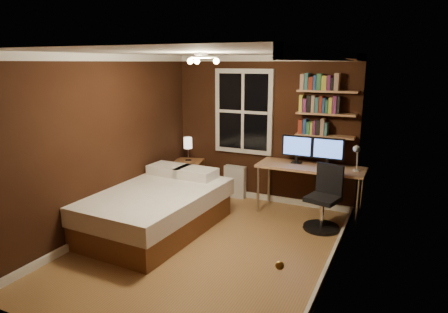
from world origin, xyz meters
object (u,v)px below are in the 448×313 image
at_px(nightstand, 189,177).
at_px(monitor_right, 328,152).
at_px(office_chair, 324,205).
at_px(desk, 310,170).
at_px(monitor_left, 297,149).
at_px(bed, 152,208).
at_px(desk_lamp, 357,158).
at_px(bedside_lamp, 188,149).
at_px(radiator, 235,182).

relative_size(nightstand, monitor_right, 1.28).
bearing_deg(office_chair, desk, 138.06).
bearing_deg(monitor_left, bed, -135.32).
height_order(monitor_left, desk_lamp, monitor_left).
relative_size(desk_lamp, office_chair, 0.46).
distance_m(monitor_left, desk_lamp, 0.95).
bearing_deg(desk, monitor_right, 19.25).
relative_size(desk, office_chair, 1.76).
xyz_separation_m(nightstand, monitor_left, (2.00, 0.05, 0.71)).
bearing_deg(nightstand, office_chair, -27.38).
xyz_separation_m(desk, monitor_left, (-0.25, 0.08, 0.29)).
relative_size(nightstand, bedside_lamp, 1.45).
height_order(nightstand, desk, desk).
distance_m(bedside_lamp, desk, 2.25).
xyz_separation_m(bedside_lamp, radiator, (0.85, 0.19, -0.56)).
height_order(nightstand, bedside_lamp, bedside_lamp).
distance_m(bedside_lamp, monitor_left, 2.01).
bearing_deg(monitor_left, office_chair, -45.08).
relative_size(nightstand, desk_lamp, 1.43).
height_order(nightstand, monitor_right, monitor_right).
height_order(bed, bedside_lamp, bedside_lamp).
xyz_separation_m(radiator, office_chair, (1.73, -0.73, 0.07)).
relative_size(bed, desk_lamp, 5.16).
relative_size(bedside_lamp, radiator, 0.75).
height_order(monitor_right, desk_lamp, monitor_right).
bearing_deg(nightstand, bedside_lamp, 0.00).
distance_m(nightstand, monitor_left, 2.12).
height_order(bedside_lamp, monitor_left, monitor_left).
distance_m(nightstand, office_chair, 2.64).
relative_size(radiator, office_chair, 0.61).
bearing_deg(desk_lamp, desk, 173.44).
relative_size(radiator, monitor_right, 1.18).
xyz_separation_m(nightstand, office_chair, (2.58, -0.54, 0.04)).
xyz_separation_m(bed, nightstand, (-0.32, 1.61, -0.01)).
relative_size(bed, monitor_left, 4.63).
height_order(bedside_lamp, desk, bedside_lamp).
bearing_deg(radiator, desk_lamp, -8.29).
height_order(nightstand, desk_lamp, desk_lamp).
xyz_separation_m(nightstand, desk, (2.25, -0.03, 0.42)).
relative_size(bedside_lamp, monitor_left, 0.89).
height_order(desk, desk_lamp, desk_lamp).
distance_m(bed, monitor_left, 2.46).
bearing_deg(desk, office_chair, -56.46).
distance_m(bed, desk_lamp, 3.09).
relative_size(desk, monitor_left, 3.39).
distance_m(radiator, desk, 1.48).
bearing_deg(desk_lamp, nightstand, 177.78).
relative_size(bed, nightstand, 3.61).
xyz_separation_m(monitor_left, office_chair, (0.58, -0.59, -0.67)).
distance_m(bed, bedside_lamp, 1.72).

